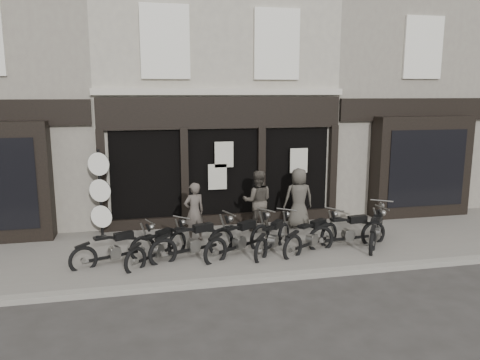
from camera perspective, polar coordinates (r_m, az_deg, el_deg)
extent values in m
plane|color=#2D2B28|center=(11.50, 0.69, -9.89)|extent=(90.00, 90.00, 0.00)
cube|color=#69645D|center=(12.31, -0.27, -8.19)|extent=(30.00, 4.20, 0.12)
cube|color=gray|center=(10.35, 2.30, -11.91)|extent=(30.00, 0.25, 0.13)
cube|color=#B5AE9B|center=(16.67, -4.05, 10.85)|extent=(7.20, 6.00, 8.20)
cube|color=black|center=(13.64, -2.09, 8.19)|extent=(7.10, 0.18, 0.90)
cube|color=black|center=(13.92, -2.08, 0.15)|extent=(6.50, 0.10, 2.95)
cube|color=black|center=(14.15, -1.99, -5.00)|extent=(7.10, 0.20, 0.44)
cube|color=beige|center=(13.66, -2.13, 10.71)|extent=(7.30, 0.22, 0.18)
cube|color=white|center=(13.53, -9.13, 16.31)|extent=(1.35, 0.12, 2.00)
cube|color=black|center=(13.56, -9.14, 16.30)|extent=(1.05, 0.06, 1.70)
cube|color=white|center=(14.10, 4.50, 16.17)|extent=(1.35, 0.12, 2.00)
cube|color=black|center=(14.13, 4.47, 16.16)|extent=(1.05, 0.06, 1.70)
cube|color=black|center=(13.65, -16.41, -0.28)|extent=(0.22, 0.22, 3.00)
cube|color=black|center=(13.68, -6.76, 0.11)|extent=(0.22, 0.22, 3.00)
cube|color=black|center=(14.09, 2.58, 0.48)|extent=(0.22, 0.22, 3.00)
cube|color=black|center=(14.84, 11.19, 0.81)|extent=(0.22, 0.22, 3.00)
cube|color=beige|center=(13.63, -1.97, 3.12)|extent=(0.55, 0.04, 0.75)
cube|color=beige|center=(14.26, 7.17, 2.36)|extent=(0.55, 0.04, 0.75)
cube|color=beige|center=(13.70, -2.77, 0.40)|extent=(0.55, 0.04, 0.75)
cube|color=gray|center=(16.94, -26.15, 9.80)|extent=(5.50, 6.00, 8.20)
cube|color=gray|center=(18.69, 15.92, 10.45)|extent=(5.50, 6.00, 8.20)
cube|color=black|center=(15.99, 21.15, 1.53)|extent=(3.20, 0.70, 3.20)
cube|color=black|center=(15.70, 21.85, 1.33)|extent=(2.60, 0.06, 2.40)
cube|color=black|center=(16.08, 20.99, 8.05)|extent=(5.40, 0.16, 0.70)
cube|color=white|center=(16.13, 21.43, 14.79)|extent=(1.30, 0.10, 1.90)
cube|color=black|center=(16.16, 21.37, 14.79)|extent=(1.00, 0.06, 1.60)
torus|color=black|center=(11.61, -11.79, -8.21)|extent=(0.65, 0.31, 0.66)
torus|color=black|center=(11.22, -18.57, -9.24)|extent=(0.65, 0.31, 0.66)
cube|color=black|center=(11.41, -15.11, -8.92)|extent=(1.10, 0.45, 0.06)
cube|color=gray|center=(11.39, -15.03, -8.54)|extent=(0.28, 0.25, 0.25)
cube|color=black|center=(11.34, -14.00, -6.60)|extent=(0.48, 0.31, 0.17)
cube|color=black|center=(11.18, -16.65, -6.79)|extent=(0.34, 0.28, 0.06)
cylinder|color=gray|center=(11.50, -10.91, -5.03)|extent=(0.23, 0.54, 0.03)
torus|color=black|center=(11.80, -7.70, -7.78)|extent=(0.53, 0.52, 0.66)
torus|color=black|center=(10.84, -12.64, -9.64)|extent=(0.53, 0.52, 0.66)
cube|color=black|center=(11.32, -10.05, -8.86)|extent=(0.86, 0.84, 0.06)
cube|color=gray|center=(11.30, -9.99, -8.47)|extent=(0.29, 0.29, 0.25)
cube|color=black|center=(11.35, -9.25, -6.40)|extent=(0.44, 0.43, 0.17)
cube|color=black|center=(10.97, -11.18, -6.87)|extent=(0.34, 0.34, 0.06)
cylinder|color=gray|center=(11.77, -7.09, -4.55)|extent=(0.42, 0.43, 0.03)
torus|color=black|center=(11.77, -2.33, -7.56)|extent=(0.72, 0.34, 0.73)
torus|color=black|center=(11.12, -9.38, -8.80)|extent=(0.72, 0.34, 0.73)
cube|color=black|center=(11.44, -5.75, -8.38)|extent=(1.22, 0.48, 0.06)
cube|color=gray|center=(11.42, -5.66, -7.96)|extent=(0.31, 0.27, 0.28)
cube|color=black|center=(11.41, -4.53, -5.81)|extent=(0.53, 0.34, 0.18)
cube|color=black|center=(11.14, -7.28, -6.04)|extent=(0.37, 0.31, 0.06)
cylinder|color=gray|center=(11.68, -1.36, -4.07)|extent=(0.25, 0.60, 0.04)
torus|color=black|center=(12.09, 2.45, -7.08)|extent=(0.66, 0.47, 0.72)
torus|color=black|center=(11.07, -3.02, -8.79)|extent=(0.66, 0.47, 0.72)
cube|color=black|center=(11.58, -0.15, -8.10)|extent=(1.09, 0.72, 0.06)
cube|color=gray|center=(11.57, -0.08, -7.68)|extent=(0.32, 0.30, 0.28)
cube|color=black|center=(11.62, 0.81, -5.51)|extent=(0.51, 0.41, 0.18)
cube|color=black|center=(11.21, -1.32, -5.90)|extent=(0.38, 0.35, 0.06)
cylinder|color=gray|center=(12.07, 3.23, -3.66)|extent=(0.36, 0.54, 0.04)
torus|color=black|center=(12.45, 5.31, -6.71)|extent=(0.49, 0.57, 0.67)
torus|color=black|center=(11.20, 2.56, -8.68)|extent=(0.49, 0.57, 0.67)
cube|color=black|center=(11.83, 4.01, -7.83)|extent=(0.78, 0.93, 0.06)
cube|color=gray|center=(11.83, 4.05, -7.44)|extent=(0.29, 0.29, 0.26)
cube|color=black|center=(11.92, 4.52, -5.41)|extent=(0.42, 0.45, 0.17)
cube|color=black|center=(11.43, 3.46, -5.91)|extent=(0.34, 0.35, 0.06)
cylinder|color=gray|center=(12.47, 5.73, -3.60)|extent=(0.46, 0.39, 0.04)
torus|color=black|center=(12.55, 10.75, -6.66)|extent=(0.64, 0.44, 0.69)
torus|color=black|center=(11.43, 6.43, -8.27)|extent=(0.64, 0.44, 0.69)
cube|color=black|center=(12.00, 8.69, -7.62)|extent=(1.06, 0.68, 0.06)
cube|color=gray|center=(11.99, 8.76, -7.23)|extent=(0.30, 0.28, 0.26)
cube|color=black|center=(12.06, 9.52, -5.22)|extent=(0.49, 0.39, 0.17)
cube|color=black|center=(11.61, 7.84, -5.59)|extent=(0.37, 0.33, 0.06)
cylinder|color=gray|center=(12.55, 11.45, -3.51)|extent=(0.34, 0.52, 0.04)
torus|color=black|center=(12.90, 15.91, -6.34)|extent=(0.73, 0.17, 0.72)
torus|color=black|center=(12.12, 9.80, -7.17)|extent=(0.73, 0.17, 0.72)
cube|color=black|center=(12.51, 12.94, -6.94)|extent=(1.26, 0.18, 0.06)
cube|color=gray|center=(12.49, 13.04, -6.56)|extent=(0.27, 0.22, 0.28)
cube|color=black|center=(12.51, 14.13, -4.65)|extent=(0.50, 0.23, 0.18)
cube|color=black|center=(12.20, 11.76, -4.74)|extent=(0.34, 0.24, 0.06)
cylinder|color=gray|center=(12.84, 16.94, -3.22)|extent=(0.10, 0.62, 0.04)
torus|color=black|center=(13.58, 16.64, -5.52)|extent=(0.49, 0.65, 0.72)
torus|color=black|center=(12.11, 15.84, -7.45)|extent=(0.49, 0.65, 0.72)
cube|color=black|center=(12.86, 16.25, -6.61)|extent=(0.77, 1.07, 0.06)
cube|color=gray|center=(12.86, 16.28, -6.22)|extent=(0.30, 0.32, 0.28)
cube|color=black|center=(12.99, 16.50, -4.20)|extent=(0.43, 0.50, 0.18)
cube|color=black|center=(12.41, 16.21, -4.68)|extent=(0.36, 0.38, 0.06)
cylinder|color=gray|center=(13.64, 16.90, -2.43)|extent=(0.53, 0.39, 0.04)
imported|color=#4D463F|center=(12.47, -5.60, -3.90)|extent=(0.67, 0.54, 1.59)
imported|color=#423C35|center=(13.28, 2.16, -2.57)|extent=(0.98, 0.83, 1.76)
imported|color=#434038|center=(13.76, 7.15, -2.19)|extent=(0.88, 0.60, 1.76)
cylinder|color=black|center=(13.49, -16.37, -7.05)|extent=(0.40, 0.40, 0.07)
cylinder|color=black|center=(13.17, -16.65, -1.90)|extent=(0.08, 0.08, 2.55)
cylinder|color=black|center=(12.98, -16.87, 1.89)|extent=(0.59, 0.29, 0.62)
cylinder|color=white|center=(12.96, -16.88, 1.87)|extent=(0.57, 0.25, 0.62)
cylinder|color=black|center=(13.11, -16.70, -1.23)|extent=(0.59, 0.29, 0.62)
cylinder|color=white|center=(13.08, -16.71, -1.25)|extent=(0.57, 0.25, 0.62)
cylinder|color=black|center=(13.27, -16.53, -4.27)|extent=(0.59, 0.29, 0.62)
cylinder|color=white|center=(13.24, -16.54, -4.30)|extent=(0.57, 0.25, 0.62)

